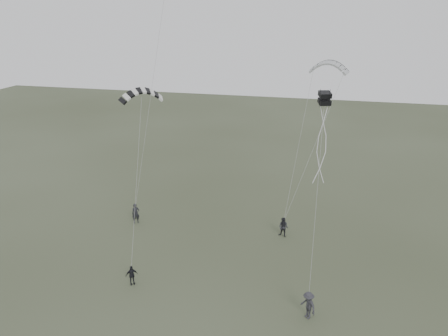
% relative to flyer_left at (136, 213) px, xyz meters
% --- Properties ---
extents(ground, '(140.00, 140.00, 0.00)m').
position_rel_flyer_left_xyz_m(ground, '(8.29, -6.97, -0.94)').
color(ground, '#353C27').
rests_on(ground, ground).
extents(flyer_left, '(0.82, 0.74, 1.89)m').
position_rel_flyer_left_xyz_m(flyer_left, '(0.00, 0.00, 0.00)').
color(flyer_left, black).
rests_on(flyer_left, ground).
extents(flyer_right, '(1.03, 0.91, 1.76)m').
position_rel_flyer_left_xyz_m(flyer_right, '(13.47, 0.62, -0.06)').
color(flyer_right, black).
rests_on(flyer_right, ground).
extents(flyer_center, '(0.90, 0.82, 1.47)m').
position_rel_flyer_left_xyz_m(flyer_center, '(3.72, -8.91, -0.21)').
color(flyer_center, black).
rests_on(flyer_center, ground).
extents(flyer_far, '(1.36, 1.36, 1.89)m').
position_rel_flyer_left_xyz_m(flyer_far, '(16.18, -9.60, 0.00)').
color(flyer_far, '#2B2B31').
rests_on(flyer_far, ground).
extents(kite_pale_large, '(3.62, 1.87, 1.61)m').
position_rel_flyer_left_xyz_m(kite_pale_large, '(16.13, 7.29, 13.16)').
color(kite_pale_large, '#A5A8AA').
rests_on(kite_pale_large, flyer_right).
extents(kite_striped, '(3.15, 2.90, 1.42)m').
position_rel_flyer_left_xyz_m(kite_striped, '(3.07, -3.80, 12.07)').
color(kite_striped, black).
rests_on(kite_striped, flyer_center).
extents(kite_box, '(0.92, 1.00, 0.86)m').
position_rel_flyer_left_xyz_m(kite_box, '(16.13, -5.72, 12.50)').
color(kite_box, black).
rests_on(kite_box, flyer_far).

